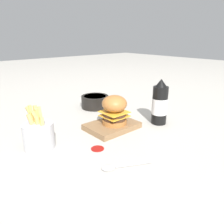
{
  "coord_description": "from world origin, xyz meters",
  "views": [
    {
      "loc": [
        -0.59,
        -0.64,
        0.37
      ],
      "look_at": [
        -0.04,
        -0.02,
        0.07
      ],
      "focal_mm": 35.0,
      "sensor_mm": 36.0,
      "label": 1
    }
  ],
  "objects": [
    {
      "name": "ketchup_puddle",
      "position": [
        -0.19,
        -0.11,
        0.0
      ],
      "size": [
        0.05,
        0.05,
        0.0
      ],
      "color": "#9E140F",
      "rests_on": "ground_plane"
    },
    {
      "name": "serving_board",
      "position": [
        -0.04,
        -0.02,
        0.01
      ],
      "size": [
        0.2,
        0.15,
        0.02
      ],
      "color": "olive",
      "rests_on": "ground_plane"
    },
    {
      "name": "side_bowl",
      "position": [
        0.08,
        0.26,
        0.03
      ],
      "size": [
        0.14,
        0.14,
        0.06
      ],
      "color": "black",
      "rests_on": "ground_plane"
    },
    {
      "name": "burger",
      "position": [
        -0.03,
        -0.02,
        0.08
      ],
      "size": [
        0.1,
        0.1,
        0.12
      ],
      "color": "#AD6B33",
      "rests_on": "serving_board"
    },
    {
      "name": "ketchup_bottle",
      "position": [
        0.16,
        -0.1,
        0.09
      ],
      "size": [
        0.07,
        0.07,
        0.2
      ],
      "color": "black",
      "rests_on": "ground_plane"
    },
    {
      "name": "ground_plane",
      "position": [
        0.0,
        0.0,
        0.0
      ],
      "size": [
        6.0,
        6.0,
        0.0
      ],
      "primitive_type": "plane",
      "color": "#B7B2A8"
    },
    {
      "name": "spoon",
      "position": [
        -0.22,
        -0.24,
        0.01
      ],
      "size": [
        0.15,
        0.09,
        0.01
      ],
      "rotation": [
        0.0,
        0.0,
        2.67
      ],
      "color": "silver",
      "rests_on": "ground_plane"
    },
    {
      "name": "fries_basket",
      "position": [
        -0.33,
        0.03,
        0.05
      ],
      "size": [
        0.1,
        0.1,
        0.15
      ],
      "color": "#B7B7BC",
      "rests_on": "ground_plane"
    }
  ]
}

